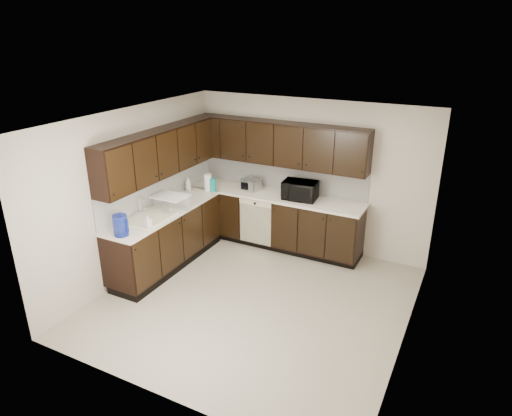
{
  "coord_description": "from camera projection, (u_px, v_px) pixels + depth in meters",
  "views": [
    {
      "loc": [
        2.48,
        -4.8,
        3.54
      ],
      "look_at": [
        -0.28,
        0.6,
        1.12
      ],
      "focal_mm": 32.0,
      "sensor_mm": 36.0,
      "label": 1
    }
  ],
  "objects": [
    {
      "name": "wall_front",
      "position": [
        155.0,
        293.0,
        4.21
      ],
      "size": [
        4.0,
        0.02,
        2.5
      ],
      "primitive_type": "cube",
      "color": "#B8AC9D",
      "rests_on": "floor"
    },
    {
      "name": "wall_back",
      "position": [
        310.0,
        175.0,
        7.52
      ],
      "size": [
        4.0,
        0.02,
        2.5
      ],
      "primitive_type": "cube",
      "color": "#B8AC9D",
      "rests_on": "floor"
    },
    {
      "name": "upper_cabinets",
      "position": [
        227.0,
        148.0,
        7.13
      ],
      "size": [
        3.0,
        2.8,
        0.7
      ],
      "color": "black",
      "rests_on": "wall_back"
    },
    {
      "name": "countertop",
      "position": [
        230.0,
        201.0,
        7.33
      ],
      "size": [
        3.03,
        2.83,
        0.04
      ],
      "color": "silver",
      "rests_on": "lower_cabinets"
    },
    {
      "name": "floor",
      "position": [
        254.0,
        300.0,
        6.33
      ],
      "size": [
        4.0,
        4.0,
        0.0
      ],
      "primitive_type": "plane",
      "color": "#A59C89",
      "rests_on": "ground"
    },
    {
      "name": "soap_bottle_a",
      "position": [
        148.0,
        222.0,
        6.3
      ],
      "size": [
        0.1,
        0.1,
        0.17
      ],
      "primitive_type": "imported",
      "rotation": [
        0.0,
        0.0,
        -0.33
      ],
      "color": "gray",
      "rests_on": "countertop"
    },
    {
      "name": "backsplash",
      "position": [
        225.0,
        180.0,
        7.5
      ],
      "size": [
        3.0,
        2.8,
        0.48
      ],
      "color": "silver",
      "rests_on": "countertop"
    },
    {
      "name": "wall_left",
      "position": [
        133.0,
        193.0,
        6.71
      ],
      "size": [
        0.02,
        4.0,
        2.5
      ],
      "primitive_type": "cube",
      "color": "#B8AC9D",
      "rests_on": "floor"
    },
    {
      "name": "sink",
      "position": [
        152.0,
        221.0,
        6.7
      ],
      "size": [
        0.54,
        0.82,
        0.42
      ],
      "color": "beige",
      "rests_on": "countertop"
    },
    {
      "name": "storage_bin",
      "position": [
        171.0,
        202.0,
        6.96
      ],
      "size": [
        0.6,
        0.51,
        0.2
      ],
      "primitive_type": "cube",
      "rotation": [
        0.0,
        0.0,
        -0.33
      ],
      "color": "silver",
      "rests_on": "countertop"
    },
    {
      "name": "microwave",
      "position": [
        300.0,
        190.0,
        7.31
      ],
      "size": [
        0.57,
        0.41,
        0.3
      ],
      "primitive_type": "imported",
      "rotation": [
        0.0,
        0.0,
        0.09
      ],
      "color": "black",
      "rests_on": "countertop"
    },
    {
      "name": "blue_pitcher",
      "position": [
        120.0,
        225.0,
        6.04
      ],
      "size": [
        0.25,
        0.25,
        0.29
      ],
      "primitive_type": "cylinder",
      "rotation": [
        0.0,
        0.0,
        0.4
      ],
      "color": "navy",
      "rests_on": "countertop"
    },
    {
      "name": "toaster_oven",
      "position": [
        251.0,
        185.0,
        7.74
      ],
      "size": [
        0.36,
        0.31,
        0.19
      ],
      "primitive_type": "cube",
      "rotation": [
        0.0,
        0.0,
        -0.32
      ],
      "color": "#AEAEB0",
      "rests_on": "countertop"
    },
    {
      "name": "wall_right",
      "position": [
        415.0,
        250.0,
        5.02
      ],
      "size": [
        0.02,
        4.0,
        2.5
      ],
      "primitive_type": "cube",
      "color": "#B8AC9D",
      "rests_on": "floor"
    },
    {
      "name": "paper_towel_roll",
      "position": [
        208.0,
        182.0,
        7.71
      ],
      "size": [
        0.17,
        0.17,
        0.28
      ],
      "primitive_type": "cylinder",
      "rotation": [
        0.0,
        0.0,
        0.36
      ],
      "color": "silver",
      "rests_on": "countertop"
    },
    {
      "name": "soap_bottle_b",
      "position": [
        188.0,
        183.0,
        7.7
      ],
      "size": [
        0.11,
        0.11,
        0.25
      ],
      "primitive_type": "imported",
      "rotation": [
        0.0,
        0.0,
        0.11
      ],
      "color": "gray",
      "rests_on": "countertop"
    },
    {
      "name": "ceiling",
      "position": [
        254.0,
        120.0,
        5.4
      ],
      "size": [
        4.0,
        4.0,
        0.0
      ],
      "primitive_type": "plane",
      "rotation": [
        3.14,
        0.0,
        0.0
      ],
      "color": "white",
      "rests_on": "wall_back"
    },
    {
      "name": "teal_tumbler",
      "position": [
        213.0,
        185.0,
        7.68
      ],
      "size": [
        0.13,
        0.13,
        0.22
      ],
      "primitive_type": "cylinder",
      "rotation": [
        0.0,
        0.0,
        -0.41
      ],
      "color": "#0B837F",
      "rests_on": "countertop"
    },
    {
      "name": "lower_cabinets",
      "position": [
        231.0,
        230.0,
        7.52
      ],
      "size": [
        3.0,
        2.8,
        0.9
      ],
      "color": "black",
      "rests_on": "floor"
    },
    {
      "name": "dishwasher",
      "position": [
        256.0,
        219.0,
        7.59
      ],
      "size": [
        0.58,
        0.04,
        0.78
      ],
      "color": "beige",
      "rests_on": "lower_cabinets"
    }
  ]
}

